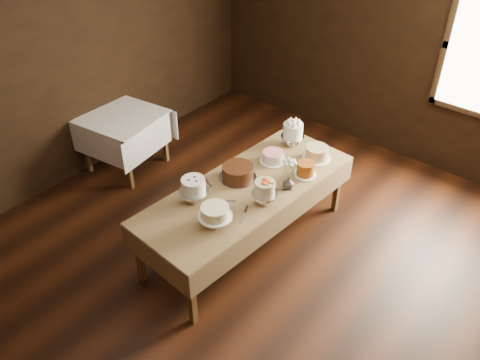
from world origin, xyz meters
name	(u,v)px	position (x,y,z in m)	size (l,w,h in m)	color
floor	(227,264)	(0.00, 0.00, 0.00)	(5.00, 6.00, 0.01)	black
wall_back	(387,45)	(0.00, 3.00, 1.40)	(5.00, 0.02, 2.80)	black
wall_left	(55,70)	(-2.50, 0.00, 1.40)	(0.02, 6.00, 2.80)	black
display_table	(247,192)	(-0.06, 0.38, 0.67)	(1.08, 2.41, 0.73)	#4C341C
side_table	(122,122)	(-2.12, 0.51, 0.65)	(0.99, 0.99, 0.73)	#4C341C
cake_meringue	(293,135)	(-0.17, 1.30, 0.85)	(0.26, 0.26, 0.27)	silver
cake_speckled	(317,153)	(0.19, 1.24, 0.79)	(0.30, 0.30, 0.14)	white
cake_lattice	(273,157)	(-0.14, 0.91, 0.78)	(0.28, 0.28, 0.11)	white
cake_caramel	(305,169)	(0.26, 0.92, 0.80)	(0.24, 0.24, 0.15)	white
cake_chocolate	(238,173)	(-0.23, 0.44, 0.80)	(0.42, 0.42, 0.15)	silver
cake_flowers	(265,193)	(0.21, 0.30, 0.84)	(0.27, 0.27, 0.26)	silver
cake_swirl	(194,191)	(-0.31, -0.10, 0.84)	(0.32, 0.32, 0.26)	silver
cake_cream	(215,217)	(0.07, -0.23, 0.83)	(0.35, 0.35, 0.22)	white
cake_server_a	(228,201)	(-0.07, 0.10, 0.73)	(0.24, 0.03, 0.01)	silver
cake_server_b	(244,217)	(0.20, 0.01, 0.73)	(0.24, 0.03, 0.01)	silver
cake_server_d	(284,190)	(0.25, 0.58, 0.73)	(0.24, 0.03, 0.01)	silver
cake_server_e	(208,183)	(-0.40, 0.18, 0.73)	(0.24, 0.03, 0.01)	silver
flower_vase	(288,183)	(0.25, 0.64, 0.79)	(0.11, 0.11, 0.12)	#2D2823
flower_bouquet	(289,168)	(0.25, 0.64, 0.97)	(0.14, 0.14, 0.20)	white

